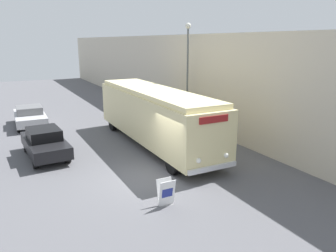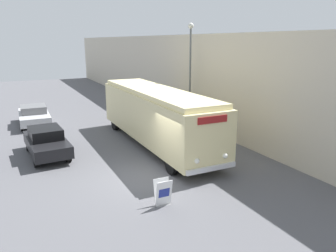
{
  "view_description": "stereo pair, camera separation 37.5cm",
  "coord_description": "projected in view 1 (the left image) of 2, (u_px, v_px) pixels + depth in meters",
  "views": [
    {
      "loc": [
        -5.32,
        -11.75,
        5.62
      ],
      "look_at": [
        1.49,
        1.27,
        1.79
      ],
      "focal_mm": 35.0,
      "sensor_mm": 36.0,
      "label": 1
    },
    {
      "loc": [
        -4.99,
        -11.92,
        5.62
      ],
      "look_at": [
        1.49,
        1.27,
        1.79
      ],
      "focal_mm": 35.0,
      "sensor_mm": 36.0,
      "label": 2
    }
  ],
  "objects": [
    {
      "name": "streetlamp",
      "position": [
        188.0,
        62.0,
        20.84
      ],
      "size": [
        0.36,
        0.36,
        6.7
      ],
      "color": "#595E60",
      "rests_on": "ground_plane"
    },
    {
      "name": "parked_car_mid",
      "position": [
        30.0,
        116.0,
        22.19
      ],
      "size": [
        1.97,
        4.28,
        1.33
      ],
      "rotation": [
        0.0,
        0.0,
        -0.02
      ],
      "color": "black",
      "rests_on": "ground_plane"
    },
    {
      "name": "building_wall_right",
      "position": [
        172.0,
        77.0,
        24.57
      ],
      "size": [
        0.3,
        60.0,
        6.04
      ],
      "color": "beige",
      "rests_on": "ground_plane"
    },
    {
      "name": "parked_car_near",
      "position": [
        45.0,
        142.0,
        16.2
      ],
      "size": [
        1.95,
        4.18,
        1.43
      ],
      "rotation": [
        0.0,
        0.0,
        0.06
      ],
      "color": "black",
      "rests_on": "ground_plane"
    },
    {
      "name": "sign_board",
      "position": [
        166.0,
        193.0,
        11.44
      ],
      "size": [
        0.59,
        0.36,
        0.96
      ],
      "color": "gray",
      "rests_on": "ground_plane"
    },
    {
      "name": "vintage_bus",
      "position": [
        155.0,
        114.0,
        17.8
      ],
      "size": [
        2.47,
        11.07,
        3.11
      ],
      "color": "black",
      "rests_on": "ground_plane"
    },
    {
      "name": "ground_plane",
      "position": [
        151.0,
        177.0,
        13.88
      ],
      "size": [
        80.0,
        80.0,
        0.0
      ],
      "primitive_type": "plane",
      "color": "#56565B"
    }
  ]
}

